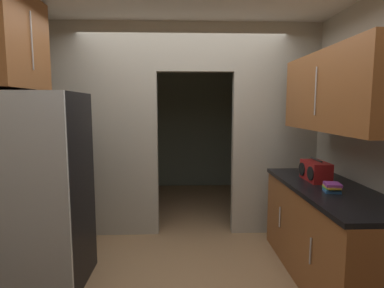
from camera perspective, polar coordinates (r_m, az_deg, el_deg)
name	(u,v)px	position (r m, az deg, el deg)	size (l,w,h in m)	color
kitchen_partition	(180,125)	(3.90, -2.30, 3.53)	(3.38, 0.12, 2.64)	#ADA899
adjoining_room_shell	(182,124)	(5.64, -1.80, 3.72)	(3.38, 2.52, 2.64)	gray
refrigerator	(41,191)	(3.12, -25.91, -7.78)	(0.74, 0.75, 1.75)	black
lower_cabinet_run	(328,233)	(3.29, 23.68, -14.78)	(0.68, 1.77, 0.89)	brown
upper_cabinet_counterside	(336,91)	(3.07, 24.87, 8.78)	(0.36, 1.60, 0.71)	brown
upper_cabinet_fridgeside	(11,41)	(3.27, -30.30, 16.05)	(0.36, 0.81, 0.84)	brown
boombox	(315,171)	(3.35, 21.70, -4.64)	(0.20, 0.35, 0.22)	maroon
book_stack	(332,187)	(2.97, 24.28, -7.27)	(0.16, 0.17, 0.08)	#2D609E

